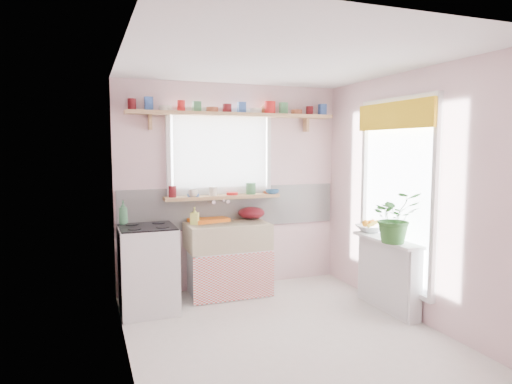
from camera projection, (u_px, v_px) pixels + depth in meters
name	position (u px, v px, depth m)	size (l,w,h in m)	color
room	(307.00, 180.00, 5.15)	(3.20, 3.20, 3.20)	silver
sink_unit	(228.00, 258.00, 5.36)	(0.95, 0.65, 1.11)	white
cooker	(148.00, 269.00, 4.80)	(0.58, 0.58, 0.93)	white
radiator_ledge	(388.00, 273.00, 4.85)	(0.22, 0.95, 0.78)	white
windowsill	(223.00, 197.00, 5.46)	(1.40, 0.22, 0.04)	tan
pine_shelf	(234.00, 115.00, 5.41)	(2.52, 0.24, 0.04)	tan
shelf_crockery	(234.00, 108.00, 5.40)	(2.47, 0.11, 0.12)	#590F14
sill_crockery	(219.00, 191.00, 5.44)	(1.35, 0.11, 0.12)	#590F14
dish_tray	(208.00, 220.00, 5.45)	(0.43, 0.33, 0.04)	orange
colander	(251.00, 213.00, 5.63)	(0.33, 0.33, 0.15)	#5E1019
jade_plant	(395.00, 217.00, 4.57)	(0.47, 0.41, 0.52)	#316B2A
fruit_bowl	(370.00, 229.00, 5.18)	(0.31, 0.31, 0.08)	silver
herb_pot	(389.00, 228.00, 4.86)	(0.10, 0.07, 0.19)	#32712D
soap_bottle_sink	(195.00, 216.00, 5.23)	(0.09, 0.09, 0.20)	#EBF76E
sill_cup	(193.00, 193.00, 5.27)	(0.11, 0.11, 0.09)	beige
sill_bowl	(272.00, 192.00, 5.62)	(0.17, 0.17, 0.05)	#2F649A
shelf_vase	(265.00, 108.00, 5.60)	(0.14, 0.14, 0.15)	#AB5934
cooker_bottle	(123.00, 212.00, 4.86)	(0.10, 0.10, 0.25)	#408053
fruit	(370.00, 223.00, 5.18)	(0.20, 0.14, 0.10)	orange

